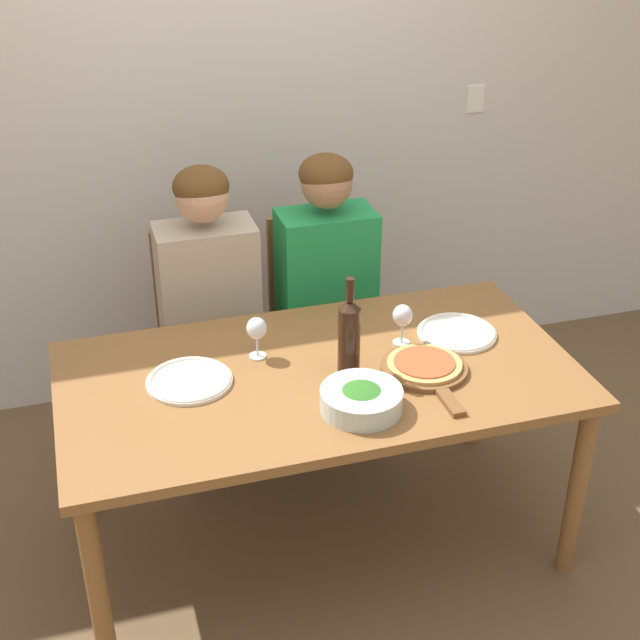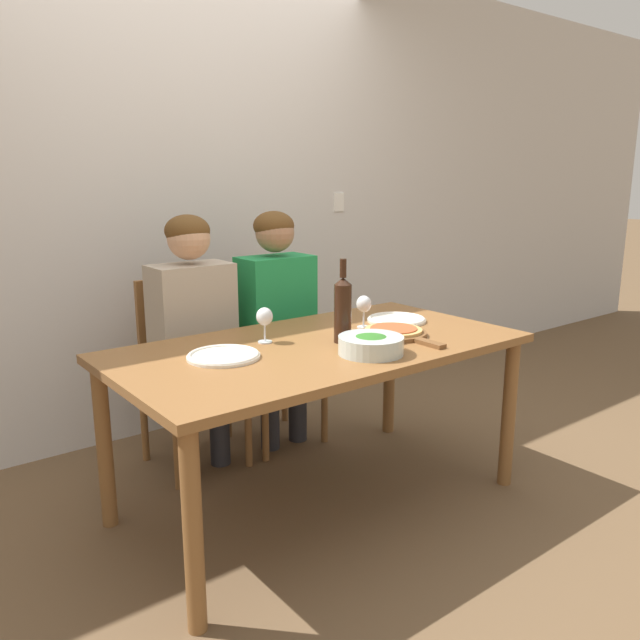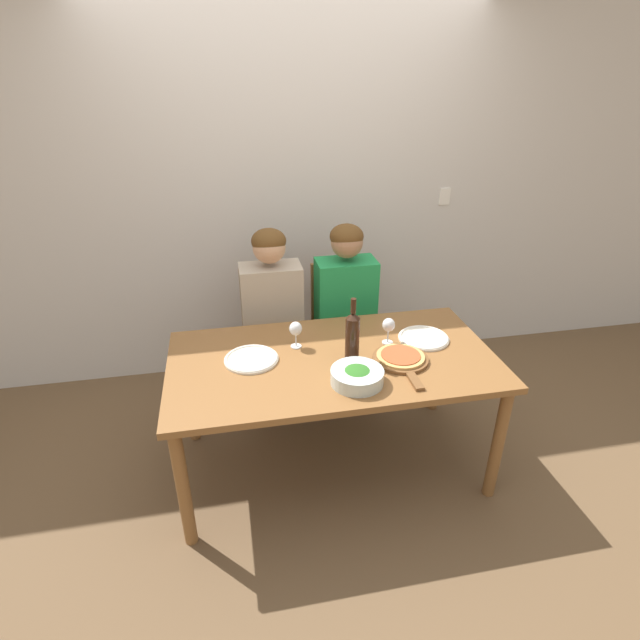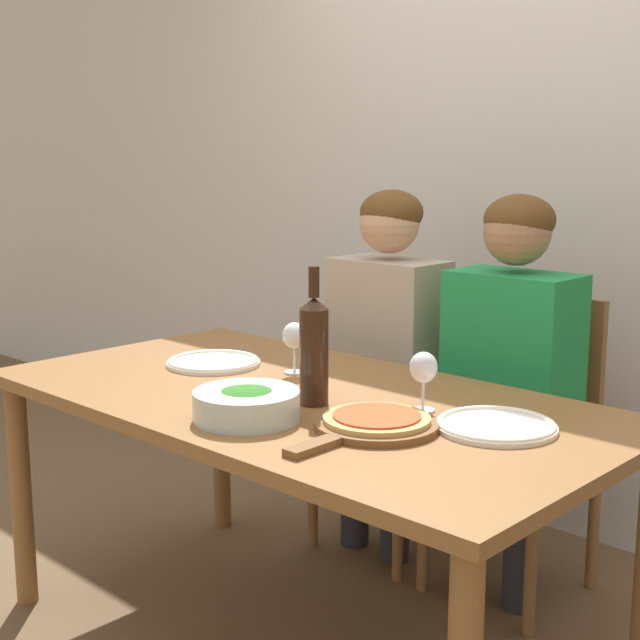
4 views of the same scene
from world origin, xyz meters
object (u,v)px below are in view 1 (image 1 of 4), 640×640
dinner_plate_right (457,333)px  wine_glass_right (402,317)px  pizza_on_board (425,368)px  dinner_plate_left (189,380)px  broccoli_bowl (361,399)px  chair_right (320,316)px  chair_left (208,332)px  wine_bottle (349,336)px  person_man (328,274)px  wine_glass_left (257,330)px  person_woman (209,290)px

dinner_plate_right → wine_glass_right: size_ratio=1.87×
pizza_on_board → dinner_plate_right: bearing=44.0°
dinner_plate_left → broccoli_bowl: bearing=-31.9°
chair_right → broccoli_bowl: 1.06m
chair_left → dinner_plate_left: size_ratio=3.27×
wine_bottle → dinner_plate_right: bearing=16.7°
pizza_on_board → wine_glass_right: 0.22m
wine_bottle → dinner_plate_right: wine_bottle is taller
person_man → wine_glass_left: (-0.41, -0.50, 0.08)m
chair_right → chair_left: bearing=180.0°
broccoli_bowl → wine_glass_left: 0.47m
person_woman → wine_glass_right: person_woman is taller
chair_left → dinner_plate_right: 1.06m
chair_right → dinner_plate_left: chair_right is taller
chair_left → pizza_on_board: bearing=-55.8°
wine_glass_left → chair_right: bearing=56.5°
chair_left → person_woman: size_ratio=0.74×
chair_right → person_woman: 0.55m
wine_bottle → pizza_on_board: 0.29m
chair_right → wine_bottle: (-0.14, -0.81, 0.37)m
person_woman → wine_glass_left: bearing=-81.5°
broccoli_bowl → wine_glass_right: (0.27, 0.34, 0.07)m
broccoli_bowl → dinner_plate_right: (0.48, 0.34, -0.03)m
wine_bottle → wine_glass_right: wine_bottle is taller
person_man → pizza_on_board: (0.11, -0.76, -0.01)m
wine_glass_right → chair_right: bearing=98.4°
dinner_plate_right → person_man: bearing=118.9°
chair_right → dinner_plate_left: (-0.66, -0.71, 0.23)m
chair_left → pizza_on_board: size_ratio=2.15×
chair_left → pizza_on_board: 1.07m
wine_bottle → chair_left: bearing=112.8°
wine_glass_right → wine_bottle: bearing=-150.3°
chair_right → wine_glass_right: chair_right is taller
chair_right → wine_bottle: wine_bottle is taller
chair_left → dinner_plate_right: size_ratio=3.27×
person_man → dinner_plate_left: size_ratio=4.40×
broccoli_bowl → wine_glass_right: size_ratio=1.72×
chair_right → wine_glass_right: 0.75m
broccoli_bowl → wine_glass_left: wine_glass_left is taller
dinner_plate_right → pizza_on_board: (-0.20, -0.20, 0.01)m
person_woman → dinner_plate_right: person_woman is taller
wine_glass_left → wine_glass_right: bearing=-6.4°
wine_glass_left → person_man: bearing=51.1°
person_woman → wine_glass_right: size_ratio=8.24×
dinner_plate_right → wine_glass_right: 0.23m
dinner_plate_left → dinner_plate_right: bearing=2.2°
broccoli_bowl → wine_glass_right: 0.44m
person_man → pizza_on_board: size_ratio=2.89×
wine_glass_left → dinner_plate_right: bearing=-4.6°
chair_right → dinner_plate_left: size_ratio=3.27×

